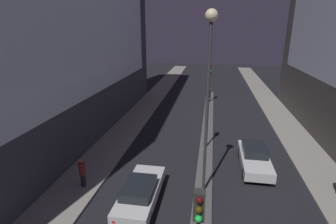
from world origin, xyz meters
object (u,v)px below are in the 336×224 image
at_px(traffic_light_mid, 208,105).
at_px(car_left_lane, 140,192).
at_px(traffic_light_far, 211,75).
at_px(car_right_lane, 254,157).
at_px(street_lamp, 209,70).
at_px(pedestrian_on_left_sidewalk, 82,172).

bearing_deg(traffic_light_mid, car_left_lane, -113.55).
height_order(traffic_light_far, car_right_lane, traffic_light_far).
xyz_separation_m(car_left_lane, car_right_lane, (6.49, 5.08, 0.00)).
height_order(street_lamp, car_left_lane, street_lamp).
relative_size(street_lamp, car_left_lane, 2.04).
bearing_deg(car_left_lane, traffic_light_mid, 66.45).
distance_m(car_right_lane, pedestrian_on_left_sidewalk, 11.02).
xyz_separation_m(traffic_light_mid, car_right_lane, (3.25, -2.37, -2.81)).
xyz_separation_m(traffic_light_far, street_lamp, (0.00, -19.01, 3.49)).
xyz_separation_m(car_right_lane, pedestrian_on_left_sidewalk, (-10.18, -4.21, 0.32)).
bearing_deg(traffic_light_far, street_lamp, -90.00).
bearing_deg(traffic_light_far, pedestrian_on_left_sidewalk, -109.40).
bearing_deg(traffic_light_mid, street_lamp, -90.00).
distance_m(traffic_light_far, street_lamp, 19.33).
bearing_deg(traffic_light_far, traffic_light_mid, -90.00).
height_order(car_left_lane, pedestrian_on_left_sidewalk, pedestrian_on_left_sidewalk).
bearing_deg(street_lamp, car_left_lane, -154.71).
bearing_deg(car_left_lane, car_right_lane, 38.03).
height_order(traffic_light_far, street_lamp, street_lamp).
bearing_deg(street_lamp, traffic_light_mid, 90.00).
distance_m(traffic_light_mid, car_left_lane, 8.60).
relative_size(traffic_light_far, street_lamp, 0.48).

